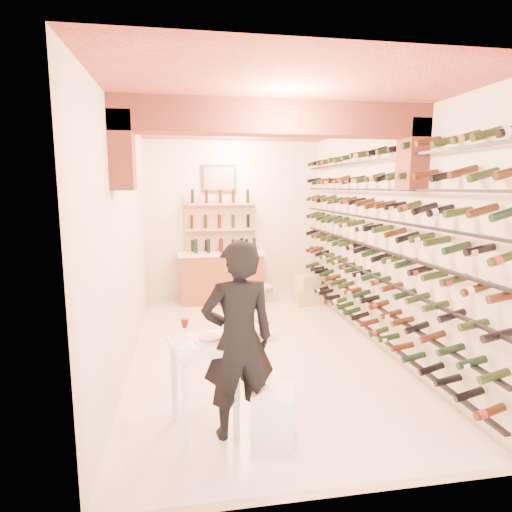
{
  "coord_description": "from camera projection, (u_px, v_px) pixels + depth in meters",
  "views": [
    {
      "loc": [
        -1.02,
        -5.73,
        2.28
      ],
      "look_at": [
        0.0,
        0.3,
        1.3
      ],
      "focal_mm": 30.1,
      "sensor_mm": 36.0,
      "label": 1
    }
  ],
  "objects": [
    {
      "name": "back_counter",
      "position": [
        222.0,
        276.0,
        8.55
      ],
      "size": [
        1.7,
        0.62,
        1.29
      ],
      "color": "#97502E",
      "rests_on": "ground"
    },
    {
      "name": "back_shelving",
      "position": [
        220.0,
        243.0,
        8.69
      ],
      "size": [
        1.4,
        0.31,
        2.73
      ],
      "color": "tan",
      "rests_on": "ground"
    },
    {
      "name": "chrome_barstool",
      "position": [
        260.0,
        308.0,
        6.47
      ],
      "size": [
        0.43,
        0.43,
        0.82
      ],
      "rotation": [
        0.0,
        0.0,
        0.26
      ],
      "color": "silver",
      "rests_on": "ground"
    },
    {
      "name": "person",
      "position": [
        238.0,
        340.0,
        3.87
      ],
      "size": [
        0.72,
        0.52,
        1.83
      ],
      "primitive_type": "imported",
      "rotation": [
        0.0,
        0.0,
        3.26
      ],
      "color": "black",
      "rests_on": "ground"
    },
    {
      "name": "wine_rack",
      "position": [
        365.0,
        239.0,
        6.11
      ],
      "size": [
        0.32,
        5.7,
        2.56
      ],
      "color": "black",
      "rests_on": "ground"
    },
    {
      "name": "crate_lower",
      "position": [
        307.0,
        296.0,
        8.45
      ],
      "size": [
        0.59,
        0.46,
        0.32
      ],
      "primitive_type": "cube",
      "rotation": [
        0.0,
        0.0,
        0.17
      ],
      "color": "#D2B773",
      "rests_on": "ground"
    },
    {
      "name": "white_stool",
      "position": [
        274.0,
        414.0,
        3.92
      ],
      "size": [
        0.47,
        0.47,
        0.47
      ],
      "primitive_type": "cube",
      "rotation": [
        0.0,
        0.0,
        -0.29
      ],
      "color": "white",
      "rests_on": "ground"
    },
    {
      "name": "tasting_table",
      "position": [
        204.0,
        357.0,
        4.03
      ],
      "size": [
        0.71,
        0.71,
        1.04
      ],
      "rotation": [
        0.0,
        0.0,
        0.23
      ],
      "color": "white",
      "rests_on": "ground"
    },
    {
      "name": "room_shell",
      "position": [
        263.0,
        190.0,
        5.5
      ],
      "size": [
        3.52,
        6.02,
        3.21
      ],
      "color": "silver",
      "rests_on": "ground"
    },
    {
      "name": "ground",
      "position": [
        259.0,
        349.0,
        6.11
      ],
      "size": [
        6.0,
        6.0,
        0.0
      ],
      "primitive_type": "plane",
      "color": "silver",
      "rests_on": "ground"
    },
    {
      "name": "crate_upper",
      "position": [
        308.0,
        282.0,
        8.4
      ],
      "size": [
        0.53,
        0.46,
        0.26
      ],
      "primitive_type": "cube",
      "rotation": [
        0.0,
        0.0,
        0.39
      ],
      "color": "#D2B773",
      "rests_on": "crate_lower"
    }
  ]
}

